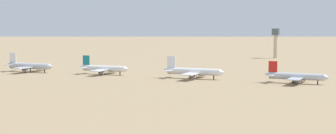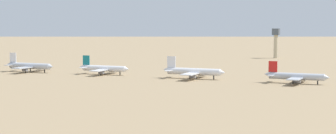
{
  "view_description": "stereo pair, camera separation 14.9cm",
  "coord_description": "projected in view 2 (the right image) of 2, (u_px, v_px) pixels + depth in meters",
  "views": [
    {
      "loc": [
        109.95,
        -266.37,
        30.19
      ],
      "look_at": [
        -11.15,
        -1.64,
        6.0
      ],
      "focal_mm": 61.66,
      "sensor_mm": 36.0,
      "label": 1
    },
    {
      "loc": [
        110.09,
        -266.31,
        30.19
      ],
      "look_at": [
        -11.15,
        -1.64,
        6.0
      ],
      "focal_mm": 61.66,
      "sensor_mm": 36.0,
      "label": 2
    }
  ],
  "objects": [
    {
      "name": "ground",
      "position": [
        190.0,
        79.0,
        289.47
      ],
      "size": [
        4000.0,
        4000.0,
        0.0
      ],
      "primitive_type": "plane",
      "color": "#9E8460"
    },
    {
      "name": "parked_jet_red_3",
      "position": [
        296.0,
        76.0,
        270.7
      ],
      "size": [
        30.93,
        25.85,
        10.26
      ],
      "rotation": [
        0.0,
        0.0,
        0.0
      ],
      "color": "silver",
      "rests_on": "ground"
    },
    {
      "name": "parked_jet_white_2",
      "position": [
        193.0,
        72.0,
        292.51
      ],
      "size": [
        33.69,
        28.25,
        11.15
      ],
      "rotation": [
        0.0,
        0.0,
        0.03
      ],
      "color": "white",
      "rests_on": "ground"
    },
    {
      "name": "control_tower",
      "position": [
        276.0,
        40.0,
        447.77
      ],
      "size": [
        5.2,
        5.2,
        23.0
      ],
      "color": "#C6B793",
      "rests_on": "ground"
    },
    {
      "name": "parked_jet_teal_1",
      "position": [
        104.0,
        68.0,
        314.81
      ],
      "size": [
        30.85,
        25.85,
        10.21
      ],
      "rotation": [
        0.0,
        0.0,
        0.03
      ],
      "color": "white",
      "rests_on": "ground"
    },
    {
      "name": "ridge_far_west",
      "position": [
        141.0,
        4.0,
        1548.86
      ],
      "size": [
        320.34,
        219.82,
        139.62
      ],
      "primitive_type": "pyramid",
      "rotation": [
        0.0,
        0.0,
        -0.09
      ],
      "color": "slate",
      "rests_on": "ground"
    },
    {
      "name": "ridge_west",
      "position": [
        255.0,
        14.0,
        1276.7
      ],
      "size": [
        393.08,
        327.33,
        84.09
      ],
      "primitive_type": "pyramid",
      "rotation": [
        0.0,
        0.0,
        -0.13
      ],
      "color": "slate",
      "rests_on": "ground"
    },
    {
      "name": "parked_jet_white_0",
      "position": [
        29.0,
        66.0,
        329.5
      ],
      "size": [
        32.62,
        27.26,
        10.81
      ],
      "rotation": [
        0.0,
        0.0,
        -0.0
      ],
      "color": "silver",
      "rests_on": "ground"
    }
  ]
}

